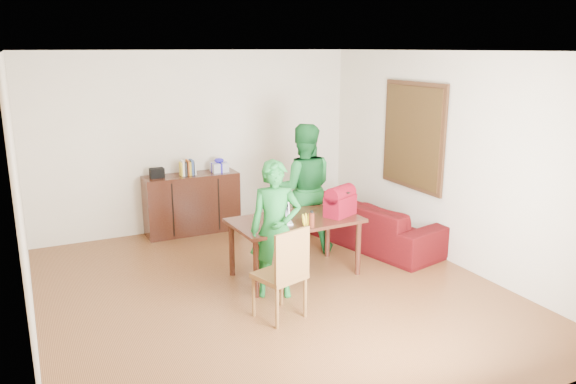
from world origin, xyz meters
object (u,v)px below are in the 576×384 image
table (295,226)px  person_far (303,188)px  chair (280,291)px  person_near (275,229)px  laptop (279,220)px  red_bag (340,204)px  bottle (312,219)px  sofa (371,221)px

table → person_far: 0.92m
chair → person_near: (0.19, 0.53, 0.49)m
chair → laptop: 1.07m
laptop → red_bag: bearing=13.4°
person_near → laptop: 0.40m
laptop → bottle: (0.28, -0.29, 0.05)m
laptop → person_near: bearing=-104.8°
table → sofa: bearing=18.5°
table → person_far: person_far is taller
table → person_near: size_ratio=1.01×
person_near → person_far: 1.50m
chair → red_bag: (1.21, 0.84, 0.58)m
person_far → laptop: bearing=69.1°
chair → person_far: person_far is taller
chair → person_near: person_near is taller
person_near → sofa: bearing=50.9°
red_bag → sofa: (0.92, 0.68, -0.55)m
laptop → bottle: 0.41m
person_far → sofa: bearing=-168.6°
person_near → table: bearing=66.7°
red_bag → person_far: bearing=70.0°
sofa → chair: bearing=112.4°
table → laptop: bearing=-165.9°
person_near → bottle: bearing=30.8°
person_far → sofa: (1.00, -0.18, -0.56)m
red_bag → chair: bearing=-170.1°
laptop → sofa: 1.91m
chair → red_bag: red_bag is taller
sofa → person_near: bearing=103.9°
person_far → sofa: size_ratio=0.79×
bottle → sofa: (1.46, 0.93, -0.49)m
sofa → bottle: bearing=109.5°
red_bag → sofa: 1.27m
table → bottle: 0.41m
bottle → red_bag: bearing=25.5°
chair → person_far: (1.13, 1.69, 0.59)m
person_far → laptop: 1.11m
chair → person_far: size_ratio=0.56×
person_far → sofa: person_far is taller
person_near → laptop: bearing=83.5°
table → person_near: person_near is taller
person_near → chair: bearing=-85.5°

